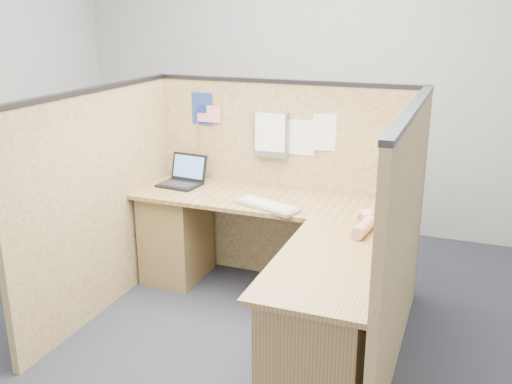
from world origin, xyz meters
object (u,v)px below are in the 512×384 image
at_px(keyboard, 267,205).
at_px(mouse, 368,217).
at_px(laptop, 183,177).
at_px(l_desk, 274,268).

xyz_separation_m(keyboard, mouse, (0.68, -0.01, 0.01)).
height_order(laptop, mouse, laptop).
bearing_deg(l_desk, keyboard, 121.70).
xyz_separation_m(laptop, mouse, (1.47, -0.30, -0.03)).
bearing_deg(keyboard, mouse, 18.52).
relative_size(l_desk, mouse, 16.83).
distance_m(keyboard, mouse, 0.68).
bearing_deg(mouse, laptop, 168.30).
bearing_deg(l_desk, mouse, 18.79).
bearing_deg(laptop, mouse, -6.24).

